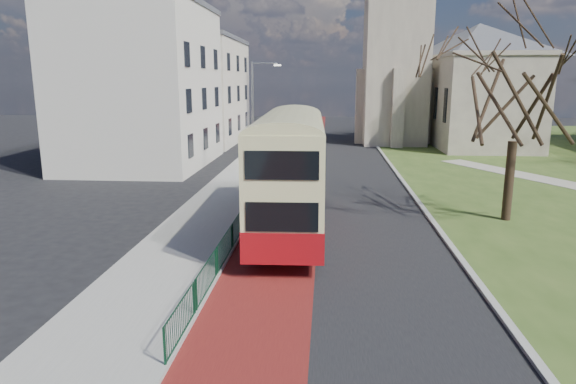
# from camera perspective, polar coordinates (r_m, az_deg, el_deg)

# --- Properties ---
(ground) EXTENTS (160.00, 160.00, 0.00)m
(ground) POSITION_cam_1_polar(r_m,az_deg,el_deg) (20.18, 1.67, -7.52)
(ground) COLOR black
(ground) RESTS_ON ground
(road_carriageway) EXTENTS (9.00, 120.00, 0.01)m
(road_carriageway) POSITION_cam_1_polar(r_m,az_deg,el_deg) (39.56, 5.22, 2.32)
(road_carriageway) COLOR black
(road_carriageway) RESTS_ON ground
(bus_lane) EXTENTS (3.40, 120.00, 0.01)m
(bus_lane) POSITION_cam_1_polar(r_m,az_deg,el_deg) (39.61, 1.31, 2.39)
(bus_lane) COLOR #591414
(bus_lane) RESTS_ON ground
(pavement_west) EXTENTS (4.00, 120.00, 0.12)m
(pavement_west) POSITION_cam_1_polar(r_m,az_deg,el_deg) (39.98, -4.14, 2.53)
(pavement_west) COLOR gray
(pavement_west) RESTS_ON ground
(kerb_west) EXTENTS (0.25, 120.00, 0.13)m
(kerb_west) POSITION_cam_1_polar(r_m,az_deg,el_deg) (39.73, -1.28, 2.50)
(kerb_west) COLOR #999993
(kerb_west) RESTS_ON ground
(kerb_east) EXTENTS (0.25, 80.00, 0.13)m
(kerb_east) POSITION_cam_1_polar(r_m,az_deg,el_deg) (41.85, 11.51, 2.76)
(kerb_east) COLOR #999993
(kerb_east) RESTS_ON ground
(pedestrian_railing) EXTENTS (0.07, 24.00, 1.12)m
(pedestrian_railing) POSITION_cam_1_polar(r_m,az_deg,el_deg) (24.11, -4.89, -2.85)
(pedestrian_railing) COLOR #0E3D25
(pedestrian_railing) RESTS_ON ground
(gothic_church) EXTENTS (16.38, 18.00, 40.00)m
(gothic_church) POSITION_cam_1_polar(r_m,az_deg,el_deg) (58.49, 16.71, 18.01)
(gothic_church) COLOR gray
(gothic_church) RESTS_ON ground
(street_block_near) EXTENTS (10.30, 14.30, 13.00)m
(street_block_near) POSITION_cam_1_polar(r_m,az_deg,el_deg) (43.57, -15.91, 11.44)
(street_block_near) COLOR silver
(street_block_near) RESTS_ON ground
(street_block_far) EXTENTS (10.30, 16.30, 11.50)m
(street_block_far) POSITION_cam_1_polar(r_m,az_deg,el_deg) (58.87, -10.46, 11.08)
(street_block_far) COLOR beige
(street_block_far) RESTS_ON ground
(streetlamp) EXTENTS (2.13, 0.18, 8.00)m
(streetlamp) POSITION_cam_1_polar(r_m,az_deg,el_deg) (37.39, -3.70, 8.85)
(streetlamp) COLOR gray
(streetlamp) RESTS_ON pavement_west
(bus) EXTENTS (3.27, 12.67, 5.26)m
(bus) POSITION_cam_1_polar(r_m,az_deg,el_deg) (23.39, 0.25, 2.87)
(bus) COLOR maroon
(bus) RESTS_ON ground
(winter_tree_near) EXTENTS (7.51, 7.51, 10.11)m
(winter_tree_near) POSITION_cam_1_polar(r_m,az_deg,el_deg) (26.99, 24.28, 11.68)
(winter_tree_near) COLOR #302318
(winter_tree_near) RESTS_ON grass_green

